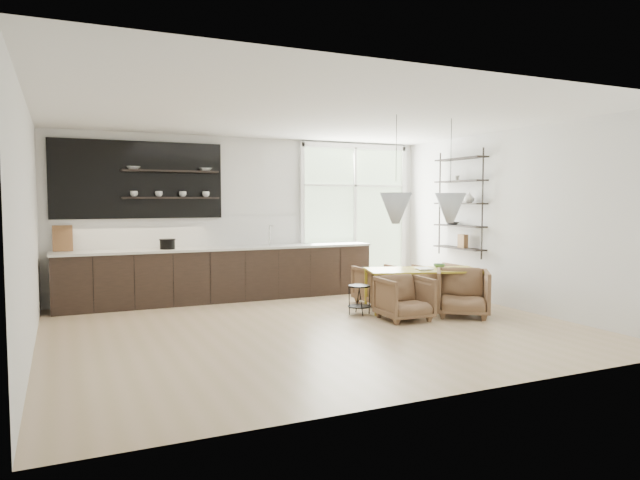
{
  "coord_description": "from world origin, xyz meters",
  "views": [
    {
      "loc": [
        -3.17,
        -7.07,
        1.75
      ],
      "look_at": [
        0.33,
        0.6,
        1.17
      ],
      "focal_mm": 32.0,
      "sensor_mm": 36.0,
      "label": 1
    }
  ],
  "objects": [
    {
      "name": "room",
      "position": [
        0.58,
        1.1,
        1.46
      ],
      "size": [
        7.02,
        6.01,
        2.91
      ],
      "color": "tan",
      "rests_on": "ground"
    },
    {
      "name": "kitchen_run",
      "position": [
        -0.69,
        2.69,
        0.6
      ],
      "size": [
        5.54,
        0.69,
        2.75
      ],
      "color": "black",
      "rests_on": "ground"
    },
    {
      "name": "right_shelving",
      "position": [
        3.36,
        1.17,
        1.65
      ],
      "size": [
        0.26,
        1.22,
        1.9
      ],
      "color": "black",
      "rests_on": "ground"
    },
    {
      "name": "dining_table",
      "position": [
        2.1,
        0.5,
        0.61
      ],
      "size": [
        1.95,
        1.3,
        0.66
      ],
      "rotation": [
        0.0,
        0.0,
        -0.3
      ],
      "color": "#AF9B23",
      "rests_on": "ground"
    },
    {
      "name": "armchair_back_left",
      "position": [
        1.73,
        1.27,
        0.33
      ],
      "size": [
        0.71,
        0.73,
        0.66
      ],
      "primitive_type": "imported",
      "rotation": [
        0.0,
        0.0,
        3.15
      ],
      "color": "brown",
      "rests_on": "ground"
    },
    {
      "name": "armchair_back_right",
      "position": [
        2.76,
        0.94,
        0.33
      ],
      "size": [
        0.73,
        0.75,
        0.67
      ],
      "primitive_type": "imported",
      "rotation": [
        0.0,
        0.0,
        3.16
      ],
      "color": "brown",
      "rests_on": "ground"
    },
    {
      "name": "armchair_front_left",
      "position": [
        1.39,
        -0.06,
        0.32
      ],
      "size": [
        0.72,
        0.74,
        0.65
      ],
      "primitive_type": "imported",
      "rotation": [
        0.0,
        0.0,
        -0.05
      ],
      "color": "brown",
      "rests_on": "ground"
    },
    {
      "name": "armchair_front_right",
      "position": [
        2.35,
        -0.18,
        0.36
      ],
      "size": [
        1.08,
        1.09,
        0.72
      ],
      "primitive_type": "imported",
      "rotation": [
        0.0,
        0.0,
        -0.63
      ],
      "color": "brown",
      "rests_on": "ground"
    },
    {
      "name": "wire_stool",
      "position": [
        0.99,
        0.58,
        0.29
      ],
      "size": [
        0.36,
        0.36,
        0.45
      ],
      "rotation": [
        0.0,
        0.0,
        -0.34
      ],
      "color": "black",
      "rests_on": "ground"
    },
    {
      "name": "table_book",
      "position": [
        1.96,
        0.46,
        0.67
      ],
      "size": [
        0.29,
        0.35,
        0.03
      ],
      "primitive_type": "imported",
      "rotation": [
        0.0,
        0.0,
        -0.25
      ],
      "color": "white",
      "rests_on": "dining_table"
    },
    {
      "name": "table_bowl",
      "position": [
        2.47,
        0.58,
        0.69
      ],
      "size": [
        0.22,
        0.22,
        0.06
      ],
      "primitive_type": "imported",
      "rotation": [
        0.0,
        0.0,
        -0.15
      ],
      "color": "#497749",
      "rests_on": "dining_table"
    }
  ]
}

